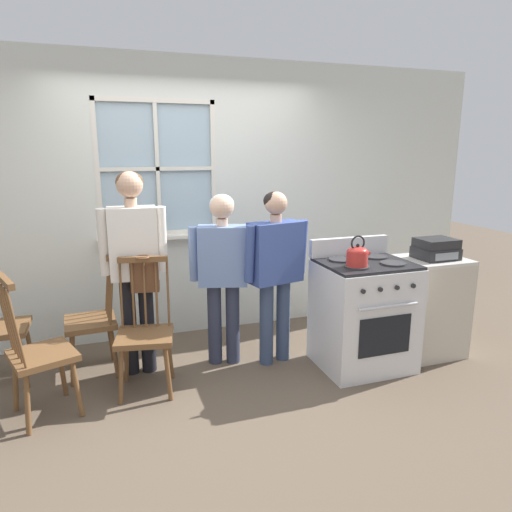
{
  "coord_description": "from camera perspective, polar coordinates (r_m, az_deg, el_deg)",
  "views": [
    {
      "loc": [
        -0.8,
        -3.06,
        1.83
      ],
      "look_at": [
        0.35,
        0.34,
        1.0
      ],
      "focal_mm": 32.0,
      "sensor_mm": 36.0,
      "label": 1
    }
  ],
  "objects": [
    {
      "name": "person_elderly_left",
      "position": [
        3.78,
        -15.02,
        0.17
      ],
      "size": [
        0.53,
        0.23,
        1.68
      ],
      "rotation": [
        0.0,
        0.0,
        -0.05
      ],
      "color": "black",
      "rests_on": "ground_plane"
    },
    {
      "name": "wall_back",
      "position": [
        4.56,
        -8.32,
        6.56
      ],
      "size": [
        6.4,
        0.16,
        2.7
      ],
      "color": "silver",
      "rests_on": "ground_plane"
    },
    {
      "name": "chair_near_wall",
      "position": [
        4.05,
        -19.68,
        -7.62
      ],
      "size": [
        0.43,
        0.45,
        1.04
      ],
      "rotation": [
        0.0,
        0.0,
        -1.5
      ],
      "color": "brown",
      "rests_on": "ground_plane"
    },
    {
      "name": "potted_plant",
      "position": [
        4.46,
        -12.45,
        3.44
      ],
      "size": [
        0.12,
        0.12,
        0.24
      ],
      "color": "#935B3D",
      "rests_on": "wall_back"
    },
    {
      "name": "chair_center_cluster",
      "position": [
        3.55,
        -25.52,
        -11.1
      ],
      "size": [
        0.52,
        0.53,
        1.04
      ],
      "rotation": [
        0.0,
        0.0,
        1.93
      ],
      "color": "brown",
      "rests_on": "ground_plane"
    },
    {
      "name": "kettle",
      "position": [
        3.69,
        12.55,
        0.08
      ],
      "size": [
        0.21,
        0.17,
        0.25
      ],
      "color": "red",
      "rests_on": "stove"
    },
    {
      "name": "chair_by_window",
      "position": [
        3.65,
        -13.7,
        -9.48
      ],
      "size": [
        0.48,
        0.47,
        1.04
      ],
      "rotation": [
        0.0,
        0.0,
        -0.18
      ],
      "color": "brown",
      "rests_on": "ground_plane"
    },
    {
      "name": "person_teen_center",
      "position": [
        3.87,
        -4.18,
        -0.97
      ],
      "size": [
        0.57,
        0.31,
        1.48
      ],
      "rotation": [
        0.0,
        0.0,
        -0.28
      ],
      "color": "#2D3347",
      "rests_on": "ground_plane"
    },
    {
      "name": "handbag",
      "position": [
        3.74,
        -13.73,
        -2.3
      ],
      "size": [
        0.23,
        0.21,
        0.31
      ],
      "color": "brown",
      "rests_on": "chair_by_window"
    },
    {
      "name": "stove",
      "position": [
        4.04,
        13.27,
        -6.98
      ],
      "size": [
        0.76,
        0.68,
        1.08
      ],
      "color": "silver",
      "rests_on": "ground_plane"
    },
    {
      "name": "stereo",
      "position": [
        4.32,
        21.57,
        0.83
      ],
      "size": [
        0.34,
        0.29,
        0.18
      ],
      "color": "#232326",
      "rests_on": "side_counter"
    },
    {
      "name": "person_adult_right",
      "position": [
        3.88,
        2.44,
        -0.74
      ],
      "size": [
        0.61,
        0.3,
        1.51
      ],
      "rotation": [
        0.0,
        0.0,
        0.22
      ],
      "color": "#384766",
      "rests_on": "ground_plane"
    },
    {
      "name": "side_counter",
      "position": [
        4.47,
        20.82,
        -5.86
      ],
      "size": [
        0.55,
        0.5,
        0.9
      ],
      "color": "beige",
      "rests_on": "ground_plane"
    },
    {
      "name": "ground_plane",
      "position": [
        3.66,
        -3.65,
        -17.06
      ],
      "size": [
        16.0,
        16.0,
        0.0
      ],
      "primitive_type": "plane",
      "color": "brown"
    }
  ]
}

